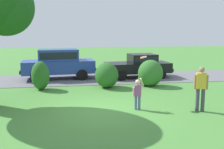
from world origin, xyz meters
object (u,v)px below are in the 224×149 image
(frisbee, at_px, (144,57))
(parked_sedan, at_px, (139,65))
(child_thrower, at_px, (138,92))
(adult_onlooker, at_px, (201,86))
(parked_suv, at_px, (58,62))

(frisbee, bearing_deg, parked_sedan, 76.82)
(parked_sedan, xyz_separation_m, child_thrower, (-1.91, -7.14, -0.13))
(adult_onlooker, bearing_deg, parked_sedan, 93.09)
(child_thrower, distance_m, adult_onlooker, 2.41)
(parked_sedan, height_order, parked_suv, parked_suv)
(parked_sedan, distance_m, adult_onlooker, 7.74)
(parked_suv, bearing_deg, parked_sedan, -3.22)
(frisbee, distance_m, adult_onlooker, 2.49)
(child_thrower, bearing_deg, parked_sedan, 75.05)
(parked_sedan, bearing_deg, parked_suv, 176.78)
(frisbee, relative_size, adult_onlooker, 0.16)
(parked_suv, distance_m, child_thrower, 8.16)
(parked_suv, xyz_separation_m, child_thrower, (3.34, -7.44, -0.36))
(parked_suv, height_order, adult_onlooker, parked_suv)
(parked_suv, relative_size, frisbee, 17.13)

